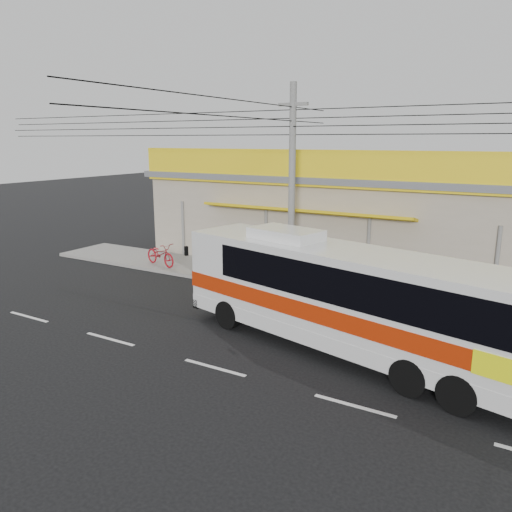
{
  "coord_description": "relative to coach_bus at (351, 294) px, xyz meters",
  "views": [
    {
      "loc": [
        7.36,
        -12.85,
        6.12
      ],
      "look_at": [
        -1.31,
        2.0,
        2.1
      ],
      "focal_mm": 35.0,
      "sensor_mm": 36.0,
      "label": 1
    }
  ],
  "objects": [
    {
      "name": "motorbike_dark",
      "position": [
        -8.82,
        6.57,
        -1.11
      ],
      "size": [
        1.98,
        0.94,
        1.15
      ],
      "primitive_type": "imported",
      "rotation": [
        0.0,
        0.0,
        1.79
      ],
      "color": "black",
      "rests_on": "sidewalk"
    },
    {
      "name": "ground",
      "position": [
        -2.86,
        -0.23,
        -1.83
      ],
      "size": [
        120.0,
        120.0,
        0.0
      ],
      "primitive_type": "plane",
      "color": "black",
      "rests_on": "ground"
    },
    {
      "name": "lane_markings",
      "position": [
        -2.86,
        -2.73,
        -1.83
      ],
      "size": [
        50.0,
        0.12,
        0.01
      ],
      "primitive_type": null,
      "color": "silver",
      "rests_on": "ground"
    },
    {
      "name": "utility_pole",
      "position": [
        -4.31,
        4.81,
        4.99
      ],
      "size": [
        34.0,
        14.0,
        8.27
      ],
      "color": "slate",
      "rests_on": "ground"
    },
    {
      "name": "motorbike_red",
      "position": [
        -11.39,
        4.92,
        -1.12
      ],
      "size": [
        2.24,
        1.25,
        1.12
      ],
      "primitive_type": "imported",
      "rotation": [
        0.0,
        0.0,
        1.32
      ],
      "color": "maroon",
      "rests_on": "sidewalk"
    },
    {
      "name": "coach_bus",
      "position": [
        0.0,
        0.0,
        0.0
      ],
      "size": [
        11.34,
        4.89,
        3.42
      ],
      "rotation": [
        0.0,
        0.0,
        -0.24
      ],
      "color": "silver",
      "rests_on": "ground"
    },
    {
      "name": "sidewalk",
      "position": [
        -2.86,
        5.77,
        -1.76
      ],
      "size": [
        30.0,
        3.2,
        0.15
      ],
      "primitive_type": "cube",
      "color": "slate",
      "rests_on": "ground"
    },
    {
      "name": "storefront_building",
      "position": [
        -2.87,
        11.31,
        0.47
      ],
      "size": [
        22.6,
        9.2,
        5.7
      ],
      "color": "gray",
      "rests_on": "ground"
    }
  ]
}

